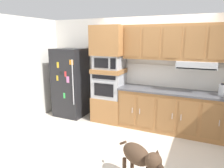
# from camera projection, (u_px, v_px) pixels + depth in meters

# --- Properties ---
(ground_plane) EXTENTS (9.60, 9.60, 0.00)m
(ground_plane) POSITION_uv_depth(u_px,v_px,m) (136.00, 140.00, 4.14)
(ground_plane) COLOR beige
(back_kitchen_wall) EXTENTS (6.20, 0.12, 2.50)m
(back_kitchen_wall) POSITION_uv_depth(u_px,v_px,m) (152.00, 71.00, 4.86)
(back_kitchen_wall) COLOR silver
(back_kitchen_wall) RESTS_ON ground
(side_panel_left) EXTENTS (0.12, 7.10, 2.50)m
(side_panel_left) POSITION_uv_depth(u_px,v_px,m) (28.00, 70.00, 5.00)
(side_panel_left) COLOR silver
(side_panel_left) RESTS_ON ground
(refrigerator) EXTENTS (0.76, 0.73, 1.76)m
(refrigerator) POSITION_uv_depth(u_px,v_px,m) (71.00, 82.00, 5.38)
(refrigerator) COLOR black
(refrigerator) RESTS_ON ground
(oven_base_cabinet) EXTENTS (0.74, 0.62, 0.60)m
(oven_base_cabinet) POSITION_uv_depth(u_px,v_px,m) (109.00, 108.00, 5.13)
(oven_base_cabinet) COLOR #996638
(oven_base_cabinet) RESTS_ON ground
(built_in_oven) EXTENTS (0.70, 0.62, 0.60)m
(built_in_oven) POSITION_uv_depth(u_px,v_px,m) (109.00, 85.00, 5.00)
(built_in_oven) COLOR #A8AAAF
(built_in_oven) RESTS_ON oven_base_cabinet
(appliance_mid_shelf) EXTENTS (0.74, 0.62, 0.10)m
(appliance_mid_shelf) POSITION_uv_depth(u_px,v_px,m) (109.00, 71.00, 4.93)
(appliance_mid_shelf) COLOR #996638
(appliance_mid_shelf) RESTS_ON built_in_oven
(microwave) EXTENTS (0.64, 0.54, 0.32)m
(microwave) POSITION_uv_depth(u_px,v_px,m) (109.00, 62.00, 4.88)
(microwave) COLOR #A8AAAF
(microwave) RESTS_ON appliance_mid_shelf
(appliance_upper_cabinet) EXTENTS (0.74, 0.62, 0.68)m
(appliance_upper_cabinet) POSITION_uv_depth(u_px,v_px,m) (109.00, 41.00, 4.78)
(appliance_upper_cabinet) COLOR #996638
(appliance_upper_cabinet) RESTS_ON microwave
(lower_cabinet_run) EXTENTS (3.00, 0.63, 0.88)m
(lower_cabinet_run) POSITION_uv_depth(u_px,v_px,m) (189.00, 114.00, 4.35)
(lower_cabinet_run) COLOR #996638
(lower_cabinet_run) RESTS_ON ground
(countertop_slab) EXTENTS (3.04, 0.64, 0.04)m
(countertop_slab) POSITION_uv_depth(u_px,v_px,m) (191.00, 93.00, 4.25)
(countertop_slab) COLOR #4C4C51
(countertop_slab) RESTS_ON lower_cabinet_run
(backsplash_panel) EXTENTS (3.04, 0.02, 0.50)m
(backsplash_panel) POSITION_uv_depth(u_px,v_px,m) (193.00, 78.00, 4.45)
(backsplash_panel) COLOR silver
(backsplash_panel) RESTS_ON countertop_slab
(upper_cabinet_with_hood) EXTENTS (3.00, 0.48, 0.88)m
(upper_cabinet_with_hood) POSITION_uv_depth(u_px,v_px,m) (195.00, 44.00, 4.14)
(upper_cabinet_with_hood) COLOR #996638
(upper_cabinet_with_hood) RESTS_ON backsplash_panel
(electric_kettle) EXTENTS (0.17, 0.17, 0.24)m
(electric_kettle) POSITION_uv_depth(u_px,v_px,m) (223.00, 90.00, 3.94)
(electric_kettle) COLOR #A8AAAF
(electric_kettle) RESTS_ON countertop_slab
(dog) EXTENTS (0.77, 0.54, 0.66)m
(dog) POSITION_uv_depth(u_px,v_px,m) (140.00, 157.00, 2.74)
(dog) COLOR #473323
(dog) RESTS_ON ground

